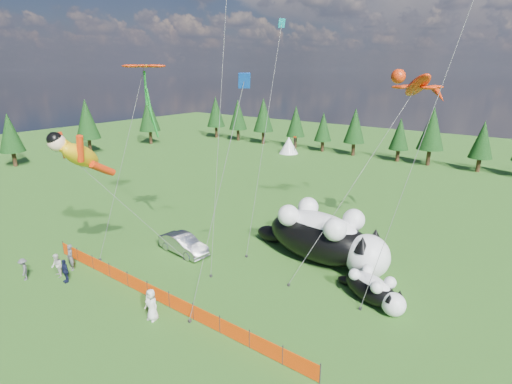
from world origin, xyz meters
TOP-DOWN VIEW (x-y plane):
  - ground at (0.00, 0.00)m, footprint 160.00×160.00m
  - safety_fence at (0.00, -3.00)m, footprint 22.06×0.06m
  - tree_line at (0.00, 45.00)m, footprint 90.00×4.00m
  - festival_tents at (11.00, 40.00)m, footprint 50.00×3.20m
  - cat_large at (5.41, 7.93)m, footprint 11.36×4.86m
  - cat_small at (10.38, 4.84)m, footprint 4.94×3.16m
  - car at (-3.81, 2.67)m, footprint 4.57×1.92m
  - spectator_a at (-8.15, -3.96)m, footprint 0.75×0.54m
  - spectator_b at (-7.92, -5.07)m, footprint 0.90×0.66m
  - spectator_c at (-6.83, -5.09)m, footprint 1.01×0.60m
  - spectator_d at (-9.32, -6.61)m, footprint 1.12×0.90m
  - spectator_e at (1.12, -4.38)m, footprint 0.95×0.64m
  - superhero_kite at (-7.56, -2.54)m, footprint 7.60×7.45m
  - gecko_kite at (8.96, 14.30)m, footprint 6.81×14.66m
  - flower_kite at (-6.82, 2.60)m, footprint 4.09×6.69m
  - diamond_kite_a at (-1.36, 5.37)m, footprint 2.47×4.88m
  - diamond_kite_c at (4.10, 0.22)m, footprint 1.72×4.19m
  - diamond_kite_d at (-1.66, 12.27)m, footprint 2.77×8.26m

SIDE VIEW (x-z plane):
  - ground at x=0.00m, z-range 0.00..0.00m
  - safety_fence at x=0.00m, z-range -0.05..1.05m
  - car at x=-3.81m, z-range 0.00..1.47m
  - spectator_d at x=-9.32m, z-range 0.00..1.54m
  - spectator_c at x=-6.83m, z-range 0.00..1.64m
  - spectator_b at x=-7.92m, z-range 0.00..1.67m
  - cat_small at x=10.38m, z-range -0.05..1.82m
  - spectator_e at x=1.12m, z-range 0.00..1.90m
  - spectator_a at x=-8.15m, z-range 0.00..1.91m
  - festival_tents at x=11.00m, z-range 0.00..2.80m
  - cat_large at x=5.41m, z-range -0.10..4.00m
  - tree_line at x=0.00m, z-range 0.00..8.00m
  - superhero_kite at x=-7.56m, z-range 2.46..13.63m
  - gecko_kite at x=8.96m, z-range 4.02..20.89m
  - diamond_kite_c at x=4.10m, z-range 5.59..19.55m
  - flower_kite at x=-6.82m, z-range 6.40..20.83m
  - diamond_kite_d at x=-1.66m, z-range 6.68..25.51m
  - diamond_kite_a at x=-1.36m, z-range 7.63..27.41m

